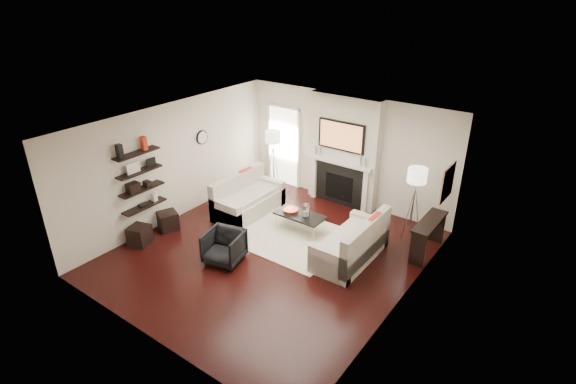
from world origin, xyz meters
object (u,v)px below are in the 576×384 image
Objects in this scene: coffee_table at (300,215)px; armchair at (224,245)px; loveseat_right_base at (350,249)px; lamp_right_shade at (417,175)px; ottoman_near at (168,221)px; loveseat_left_base at (249,205)px; lamp_left_shade at (273,137)px.

armchair reaches higher than coffee_table.
coffee_table is at bearing 168.22° from loveseat_right_base.
coffee_table is 2.62m from lamp_right_shade.
coffee_table is 2.75× the size of ottoman_near.
lamp_right_shade is 1.00× the size of ottoman_near.
loveseat_right_base is 2.50m from armchair.
lamp_left_shade is (-0.35, 1.42, 1.24)m from loveseat_left_base.
coffee_table is 2.96m from ottoman_near.
ottoman_near is at bearing -146.32° from coffee_table.
lamp_left_shade is at bearing 142.09° from coffee_table.
loveseat_right_base is 4.50× the size of lamp_right_shade.
coffee_table is (1.48, -0.01, 0.19)m from loveseat_left_base.
loveseat_left_base is 3.95m from lamp_right_shade.
lamp_left_shade is 3.37m from ottoman_near.
armchair is 3.68m from lamp_left_shade.
lamp_right_shade is at bearing -3.15° from lamp_left_shade.
loveseat_right_base is at bearing -5.95° from loveseat_left_base.
loveseat_right_base and coffee_table have the same top height.
loveseat_right_base is at bearing -113.30° from lamp_right_shade.
ottoman_near is at bearing -160.89° from loveseat_right_base.
armchair is at bearing -130.56° from lamp_right_shade.
loveseat_left_base is at bearing 179.75° from coffee_table.
loveseat_left_base is at bearing 103.34° from armchair.
ottoman_near is at bearing 160.44° from armchair.
lamp_right_shade reaches higher than loveseat_left_base.
loveseat_left_base is at bearing 174.05° from loveseat_right_base.
lamp_right_shade is (3.90, -0.21, 0.00)m from lamp_left_shade.
lamp_right_shade is (0.65, 1.51, 1.24)m from loveseat_right_base.
loveseat_left_base is 1.49m from coffee_table.
armchair is at bearing -63.14° from loveseat_left_base.
coffee_table is (-1.42, 0.30, 0.19)m from loveseat_right_base.
lamp_left_shade is (-3.25, 1.72, 1.24)m from loveseat_right_base.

